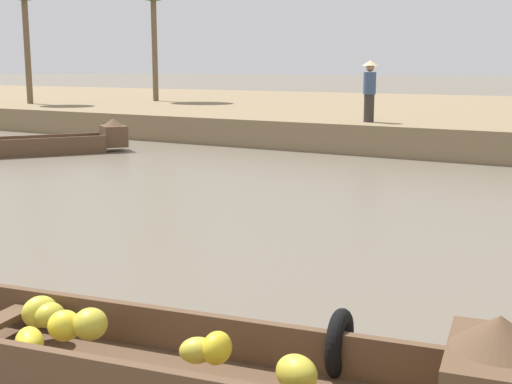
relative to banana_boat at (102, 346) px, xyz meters
The scene contains 4 objects.
ground_plane 5.56m from the banana_boat, 90.66° to the left, with size 300.00×300.00×0.00m, color #665B4C.
banana_boat is the anchor object (origin of this frame).
cargo_boat_upstream 14.12m from the banana_boat, 139.15° to the left, with size 3.12×4.00×0.89m.
vendor_person 14.71m from the banana_boat, 103.98° to the left, with size 0.44×0.44×1.66m.
Camera 1 is at (3.46, 0.94, 2.32)m, focal length 48.07 mm.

